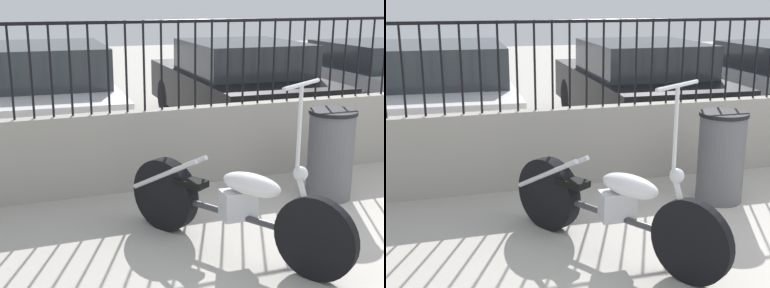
{
  "view_description": "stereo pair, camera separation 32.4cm",
  "coord_description": "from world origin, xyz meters",
  "views": [
    {
      "loc": [
        -3.42,
        -2.92,
        2.07
      ],
      "look_at": [
        -1.78,
        1.75,
        0.7
      ],
      "focal_mm": 50.0,
      "sensor_mm": 36.0,
      "label": 1
    },
    {
      "loc": [
        -3.11,
        -3.02,
        2.07
      ],
      "look_at": [
        -1.78,
        1.75,
        0.7
      ],
      "focal_mm": 50.0,
      "sensor_mm": 36.0,
      "label": 2
    }
  ],
  "objects": [
    {
      "name": "fence_railing",
      "position": [
        -0.0,
        2.6,
        1.5
      ],
      "size": [
        9.62,
        0.04,
        0.96
      ],
      "color": "black",
      "rests_on": "low_wall"
    },
    {
      "name": "car_white",
      "position": [
        -2.92,
        4.97,
        0.71
      ],
      "size": [
        2.04,
        4.21,
        1.43
      ],
      "rotation": [
        0.0,
        0.0,
        1.53
      ],
      "color": "black",
      "rests_on": "ground_plane"
    },
    {
      "name": "trash_bin",
      "position": [
        -0.27,
        1.66,
        0.47
      ],
      "size": [
        0.5,
        0.5,
        0.94
      ],
      "color": "#56565B",
      "rests_on": "ground_plane"
    },
    {
      "name": "motorcycle_dark_grey",
      "position": [
        -1.8,
        0.93,
        0.4
      ],
      "size": [
        1.25,
        1.88,
        1.49
      ],
      "rotation": [
        0.0,
        0.0,
        -1.01
      ],
      "color": "black",
      "rests_on": "ground_plane"
    },
    {
      "name": "car_black",
      "position": [
        0.1,
        4.87,
        0.7
      ],
      "size": [
        1.95,
        4.14,
        1.4
      ],
      "rotation": [
        0.0,
        0.0,
        1.54
      ],
      "color": "black",
      "rests_on": "ground_plane"
    },
    {
      "name": "car_silver",
      "position": [
        2.77,
        5.08,
        0.66
      ],
      "size": [
        1.86,
        3.96,
        1.3
      ],
      "rotation": [
        0.0,
        0.0,
        1.58
      ],
      "color": "black",
      "rests_on": "ground_plane"
    },
    {
      "name": "low_wall",
      "position": [
        0.0,
        2.6,
        0.44
      ],
      "size": [
        9.62,
        0.18,
        0.88
      ],
      "color": "#9E998E",
      "rests_on": "ground_plane"
    }
  ]
}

